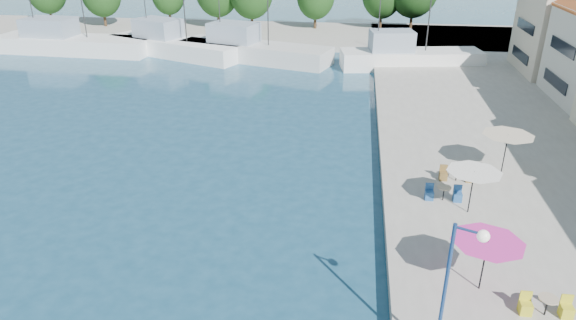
# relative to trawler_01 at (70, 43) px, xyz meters

# --- Properties ---
(quay_far) EXTENTS (90.00, 16.00, 0.60)m
(quay_far) POSITION_rel_trawler_01_xyz_m (20.41, 12.09, -0.77)
(quay_far) COLOR gray
(quay_far) RESTS_ON ground
(trawler_01) EXTENTS (18.28, 5.61, 10.20)m
(trawler_01) POSITION_rel_trawler_01_xyz_m (0.00, 0.00, 0.00)
(trawler_01) COLOR white
(trawler_01) RESTS_ON ground
(trawler_02) EXTENTS (16.90, 10.46, 10.20)m
(trawler_02) POSITION_rel_trawler_01_xyz_m (12.12, 0.40, 0.00)
(trawler_02) COLOR white
(trawler_02) RESTS_ON ground
(trawler_03) EXTENTS (17.24, 8.98, 10.20)m
(trawler_03) POSITION_rel_trawler_01_xyz_m (21.27, -0.77, 0.00)
(trawler_03) COLOR silver
(trawler_03) RESTS_ON ground
(trawler_04) EXTENTS (14.56, 5.94, 10.20)m
(trawler_04) POSITION_rel_trawler_01_xyz_m (37.74, -2.05, 0.00)
(trawler_04) COLOR white
(trawler_04) RESTS_ON ground
(umbrella_pink) EXTENTS (2.75, 2.75, 2.15)m
(umbrella_pink) POSITION_rel_trawler_01_xyz_m (37.82, -38.17, 1.43)
(umbrella_pink) COLOR black
(umbrella_pink) RESTS_ON quay_right
(umbrella_white) EXTENTS (2.62, 2.62, 2.20)m
(umbrella_white) POSITION_rel_trawler_01_xyz_m (38.45, -32.22, 1.48)
(umbrella_white) COLOR black
(umbrella_white) RESTS_ON quay_right
(umbrella_cream) EXTENTS (2.84, 2.84, 2.26)m
(umbrella_cream) POSITION_rel_trawler_01_xyz_m (41.17, -27.30, 1.54)
(umbrella_cream) COLOR black
(umbrella_cream) RESTS_ON quay_right
(cafe_table_01) EXTENTS (1.82, 0.70, 0.76)m
(cafe_table_01) POSITION_rel_trawler_01_xyz_m (39.87, -39.38, -0.18)
(cafe_table_01) COLOR black
(cafe_table_01) RESTS_ON quay_right
(cafe_table_02) EXTENTS (1.82, 0.70, 0.76)m
(cafe_table_02) POSITION_rel_trawler_01_xyz_m (37.39, -31.17, -0.18)
(cafe_table_02) COLOR black
(cafe_table_02) RESTS_ON quay_right
(cafe_table_03) EXTENTS (1.82, 0.70, 0.76)m
(cafe_table_03) POSITION_rel_trawler_01_xyz_m (38.41, -28.81, -0.18)
(cafe_table_03) COLOR black
(cafe_table_03) RESTS_ON quay_right
(street_lamp) EXTENTS (0.97, 0.56, 5.03)m
(street_lamp) POSITION_rel_trawler_01_xyz_m (36.00, -41.95, 3.02)
(street_lamp) COLOR navy
(street_lamp) RESTS_ON quay_right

